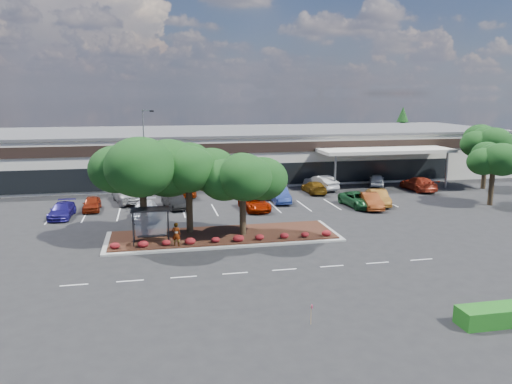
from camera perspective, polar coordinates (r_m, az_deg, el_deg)
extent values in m
plane|color=black|center=(35.80, 0.36, -6.80)|extent=(160.00, 160.00, 0.00)
cube|color=beige|center=(68.14, -5.67, 4.35)|extent=(80.00, 20.00, 6.00)
cube|color=#4C4C4E|center=(67.85, -5.72, 6.95)|extent=(80.40, 20.40, 0.30)
cube|color=black|center=(58.02, -4.63, 4.96)|extent=(80.00, 0.25, 1.20)
cube|color=black|center=(58.45, -4.58, 1.84)|extent=(60.00, 0.18, 2.60)
cube|color=red|center=(57.52, -10.58, 4.76)|extent=(6.00, 0.12, 1.00)
cube|color=beige|center=(61.51, 14.56, 4.62)|extent=(16.00, 5.00, 0.40)
cylinder|color=slate|center=(57.21, 9.03, 2.04)|extent=(0.24, 0.24, 4.20)
cylinder|color=slate|center=(63.51, 20.94, 2.34)|extent=(0.24, 0.24, 4.20)
cube|color=#999994|center=(39.21, -3.75, -5.10)|extent=(18.00, 6.00, 0.15)
cube|color=#402417|center=(39.18, -3.75, -4.93)|extent=(17.20, 5.20, 0.12)
cube|color=silver|center=(31.67, -20.08, -9.95)|extent=(1.60, 0.12, 0.01)
cube|color=silver|center=(31.35, -14.20, -9.82)|extent=(1.60, 0.12, 0.01)
cube|color=silver|center=(31.34, -8.27, -9.58)|extent=(1.60, 0.12, 0.01)
cube|color=silver|center=(31.66, -2.41, -9.25)|extent=(1.60, 0.12, 0.01)
cube|color=silver|center=(32.30, 3.27, -8.84)|extent=(1.60, 0.12, 0.01)
cube|color=silver|center=(33.23, 8.66, -8.37)|extent=(1.60, 0.12, 0.01)
cube|color=silver|center=(34.44, 13.71, -7.86)|extent=(1.60, 0.12, 0.01)
cube|color=silver|center=(35.89, 18.37, -7.34)|extent=(1.60, 0.12, 0.01)
cube|color=silver|center=(48.97, -22.46, -2.72)|extent=(0.12, 5.00, 0.01)
cube|color=silver|center=(48.49, -18.97, -2.60)|extent=(0.12, 5.00, 0.01)
cube|color=silver|center=(48.19, -15.43, -2.48)|extent=(0.12, 5.00, 0.01)
cube|color=silver|center=(48.07, -11.86, -2.34)|extent=(0.12, 5.00, 0.01)
cube|color=silver|center=(48.15, -8.29, -2.20)|extent=(0.12, 5.00, 0.01)
cube|color=silver|center=(48.41, -4.74, -2.05)|extent=(0.12, 5.00, 0.01)
cube|color=silver|center=(48.85, -1.25, -1.89)|extent=(0.12, 5.00, 0.01)
cube|color=silver|center=(49.47, 2.17, -1.73)|extent=(0.12, 5.00, 0.01)
cube|color=silver|center=(50.26, 5.49, -1.56)|extent=(0.12, 5.00, 0.01)
cube|color=silver|center=(51.22, 8.70, -1.40)|extent=(0.12, 5.00, 0.01)
cube|color=silver|center=(52.33, 11.78, -1.24)|extent=(0.12, 5.00, 0.01)
cube|color=silver|center=(53.58, 14.73, -1.09)|extent=(0.12, 5.00, 0.01)
cylinder|color=black|center=(37.99, -13.81, -3.70)|extent=(0.08, 0.08, 2.50)
cylinder|color=black|center=(37.97, -10.03, -3.55)|extent=(0.08, 0.08, 2.50)
cylinder|color=black|center=(36.73, -13.87, -4.21)|extent=(0.08, 0.08, 2.50)
cylinder|color=black|center=(36.71, -9.96, -4.06)|extent=(0.08, 0.08, 2.50)
cube|color=black|center=(37.02, -12.00, -1.95)|extent=(2.75, 1.55, 0.10)
cube|color=silver|center=(37.93, -11.93, -3.44)|extent=(2.30, 0.03, 2.00)
cube|color=black|center=(37.78, -11.87, -4.95)|extent=(2.00, 0.35, 0.06)
cone|color=#143812|center=(87.81, 16.33, 6.46)|extent=(3.96, 3.96, 9.00)
imported|color=#594C47|center=(36.40, -9.11, -4.79)|extent=(0.74, 0.60, 1.74)
cube|color=#999994|center=(56.17, -12.44, -0.22)|extent=(0.50, 0.50, 0.40)
cylinder|color=slate|center=(55.45, -12.65, 4.56)|extent=(0.14, 0.14, 9.03)
cube|color=slate|center=(55.27, -12.39, 9.10)|extent=(0.92, 0.48, 0.14)
cube|color=black|center=(55.42, -11.89, 9.05)|extent=(0.52, 0.42, 0.18)
cube|color=#95754E|center=(25.10, 6.30, -13.77)|extent=(0.03, 0.03, 1.00)
cube|color=#E13B71|center=(24.94, 6.43, -12.88)|extent=(0.02, 0.14, 0.18)
imported|color=navy|center=(48.50, -21.29, -1.96)|extent=(2.15, 4.71, 1.34)
imported|color=maroon|center=(50.37, -18.26, -1.28)|extent=(1.67, 3.97, 1.34)
imported|color=silver|center=(46.04, -12.59, -2.04)|extent=(2.36, 5.19, 1.47)
imported|color=black|center=(49.58, -9.34, -0.96)|extent=(2.51, 4.80, 1.50)
imported|color=#8F1800|center=(48.05, -0.16, -1.28)|extent=(2.73, 5.09, 1.36)
imported|color=navy|center=(51.59, 2.66, -0.31)|extent=(1.75, 4.77, 1.56)
imported|color=maroon|center=(49.97, 12.91, -1.00)|extent=(2.20, 4.75, 1.51)
imported|color=#1E572B|center=(50.48, 11.67, -0.86)|extent=(2.89, 5.39, 1.44)
imported|color=brown|center=(51.75, 13.81, -0.61)|extent=(2.46, 4.85, 1.53)
imported|color=#B6B6B6|center=(53.10, -14.32, -0.27)|extent=(4.00, 6.40, 1.65)
imported|color=#12421C|center=(56.03, -9.32, 0.38)|extent=(2.96, 4.39, 1.39)
imported|color=maroon|center=(55.16, -8.11, 0.29)|extent=(2.31, 5.14, 1.46)
imported|color=#B4B8C2|center=(54.86, 0.69, 0.46)|extent=(2.36, 5.27, 1.68)
imported|color=brown|center=(56.59, 6.65, 0.54)|extent=(1.96, 4.66, 1.34)
imported|color=#B6B6B6|center=(58.75, 7.44, 1.08)|extent=(2.98, 5.36, 1.67)
imported|color=silver|center=(62.49, 13.64, 1.35)|extent=(3.31, 4.57, 1.45)
imported|color=maroon|center=(60.70, 18.06, 0.90)|extent=(2.46, 5.59, 1.60)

